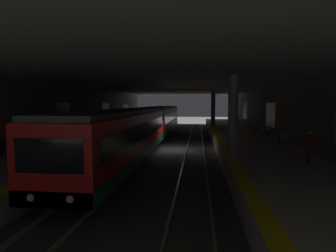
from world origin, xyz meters
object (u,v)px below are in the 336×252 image
(trash_bin, at_px, (49,140))
(pillar_near, at_px, (233,116))
(bench_left_near, at_px, (283,138))
(person_walking_mid, at_px, (309,146))
(backpack_on_floor, at_px, (81,139))
(bench_right_near, at_px, (70,132))
(bench_right_far, at_px, (119,121))
(bench_left_mid, at_px, (267,131))
(person_boarding, at_px, (122,121))
(bench_right_mid, at_px, (100,125))
(suitcase_rolling, at_px, (41,153))
(metro_train, at_px, (149,125))
(pillar_far, at_px, (213,109))
(person_standing_far, at_px, (143,118))
(person_waiting_near, at_px, (68,129))

(trash_bin, bearing_deg, pillar_near, -101.61)
(bench_left_near, xyz_separation_m, person_walking_mid, (-6.69, 0.69, 0.38))
(bench_left_near, xyz_separation_m, backpack_on_floor, (0.09, 15.22, -0.32))
(bench_right_near, bearing_deg, bench_right_far, 0.00)
(bench_left_near, distance_m, bench_left_mid, 4.93)
(bench_right_far, height_order, trash_bin, bench_right_far)
(pillar_near, xyz_separation_m, person_boarding, (15.53, 10.52, -1.33))
(bench_right_mid, bearing_deg, pillar_near, -139.14)
(pillar_near, bearing_deg, bench_right_far, 29.37)
(suitcase_rolling, distance_m, backpack_on_floor, 6.74)
(pillar_near, xyz_separation_m, bench_right_mid, (14.90, 12.88, -1.75))
(bench_left_mid, distance_m, person_boarding, 15.72)
(backpack_on_floor, bearing_deg, bench_left_near, -90.35)
(metro_train, xyz_separation_m, suitcase_rolling, (-11.86, 3.88, -0.69))
(pillar_near, relative_size, person_walking_mid, 2.74)
(person_boarding, xyz_separation_m, trash_bin, (-13.04, 1.63, -0.52))
(bench_right_near, height_order, suitcase_rolling, suitcase_rolling)
(bench_left_mid, relative_size, bench_right_near, 1.00)
(bench_right_mid, bearing_deg, suitcase_rolling, -171.53)
(metro_train, relative_size, suitcase_rolling, 41.97)
(bench_left_mid, relative_size, bench_right_far, 1.00)
(pillar_far, xyz_separation_m, trash_bin, (-18.89, 12.15, -1.85))
(pillar_far, height_order, suitcase_rolling, pillar_far)
(person_boarding, bearing_deg, bench_left_near, -125.47)
(metro_train, height_order, trash_bin, metro_train)
(person_standing_far, bearing_deg, person_waiting_near, 170.90)
(bench_left_near, bearing_deg, bench_right_far, 43.74)
(backpack_on_floor, bearing_deg, person_standing_far, -4.58)
(bench_right_mid, height_order, person_waiting_near, person_waiting_near)
(bench_left_near, bearing_deg, metro_train, 63.96)
(bench_right_mid, relative_size, person_walking_mid, 1.02)
(person_boarding, bearing_deg, pillar_far, -60.89)
(person_boarding, bearing_deg, suitcase_rolling, -179.72)
(bench_right_mid, xyz_separation_m, person_boarding, (0.64, -2.37, 0.42))
(person_boarding, height_order, trash_bin, person_boarding)
(person_walking_mid, bearing_deg, bench_right_far, 33.74)
(bench_right_near, relative_size, suitcase_rolling, 1.96)
(bench_right_mid, bearing_deg, person_waiting_near, -176.74)
(bench_right_far, bearing_deg, person_standing_far, -88.35)
(pillar_far, bearing_deg, pillar_near, 180.00)
(bench_left_near, relative_size, backpack_on_floor, 4.25)
(bench_left_mid, xyz_separation_m, person_boarding, (5.54, 14.70, 0.42))
(pillar_far, height_order, bench_right_far, pillar_far)
(suitcase_rolling, bearing_deg, person_boarding, 0.28)
(pillar_far, bearing_deg, backpack_on_floor, 145.79)
(bench_right_far, height_order, person_waiting_near, person_waiting_near)
(metro_train, relative_size, trash_bin, 42.73)
(pillar_far, relative_size, trash_bin, 5.35)
(person_walking_mid, height_order, person_standing_far, person_standing_far)
(pillar_far, distance_m, trash_bin, 22.54)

